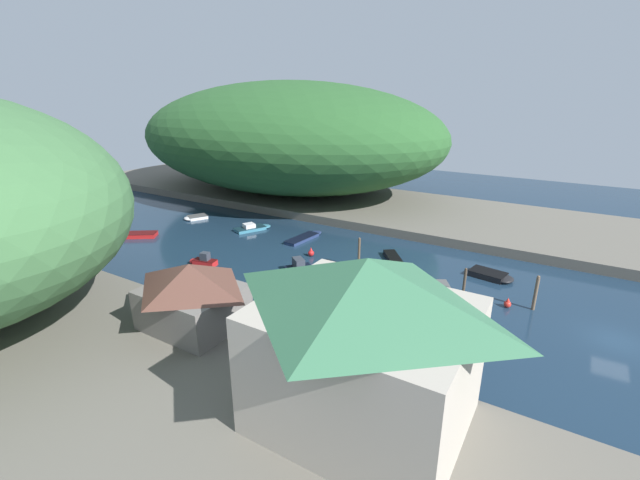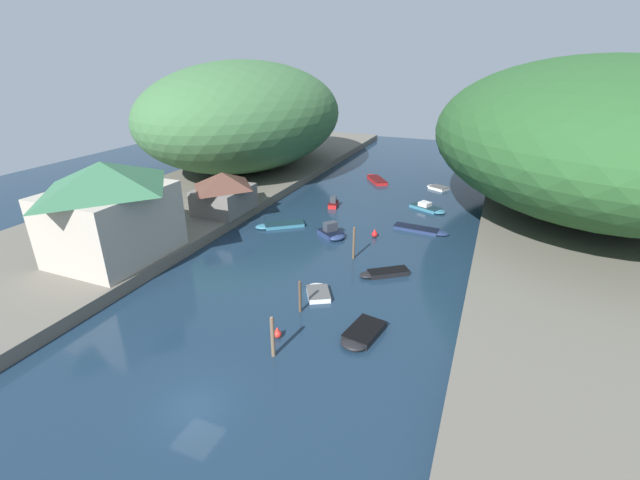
{
  "view_description": "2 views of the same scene",
  "coord_description": "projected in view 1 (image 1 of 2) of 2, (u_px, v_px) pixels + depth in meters",
  "views": [
    {
      "loc": [
        -35.61,
        4.69,
        17.97
      ],
      "look_at": [
        0.17,
        26.48,
        3.24
      ],
      "focal_mm": 24.0,
      "sensor_mm": 36.0,
      "label": 1
    },
    {
      "loc": [
        14.35,
        -15.0,
        19.21
      ],
      "look_at": [
        -0.92,
        21.81,
        2.0
      ],
      "focal_mm": 24.0,
      "sensor_mm": 36.0,
      "label": 2
    }
  ],
  "objects": [
    {
      "name": "boat_moored_right",
      "position": [
        431.0,
        286.0,
        40.98
      ],
      "size": [
        3.15,
        3.65,
        0.5
      ],
      "rotation": [
        0.0,
        0.0,
        0.52
      ],
      "color": "white",
      "rests_on": "water_surface"
    },
    {
      "name": "boat_far_right_bank",
      "position": [
        394.0,
        260.0,
        47.18
      ],
      "size": [
        4.63,
        3.89,
        0.54
      ],
      "rotation": [
        0.0,
        0.0,
        2.2
      ],
      "color": "black",
      "rests_on": "water_surface"
    },
    {
      "name": "boat_red_skiff",
      "position": [
        253.0,
        228.0,
        58.06
      ],
      "size": [
        5.35,
        3.8,
        0.97
      ],
      "rotation": [
        0.0,
        0.0,
        4.27
      ],
      "color": "teal",
      "rests_on": "water_surface"
    },
    {
      "name": "channel_buoy_near",
      "position": [
        311.0,
        253.0,
        48.82
      ],
      "size": [
        0.69,
        0.69,
        1.04
      ],
      "color": "red",
      "rests_on": "water_surface"
    },
    {
      "name": "boat_far_upstream",
      "position": [
        130.0,
        235.0,
        55.22
      ],
      "size": [
        5.17,
        6.36,
        0.54
      ],
      "rotation": [
        0.0,
        0.0,
        0.6
      ],
      "color": "red",
      "rests_on": "water_surface"
    },
    {
      "name": "boat_navy_launch",
      "position": [
        306.0,
        237.0,
        54.67
      ],
      "size": [
        6.58,
        2.14,
        0.4
      ],
      "rotation": [
        0.0,
        0.0,
        4.63
      ],
      "color": "navy",
      "rests_on": "water_surface"
    },
    {
      "name": "water_surface",
      "position": [
        292.0,
        263.0,
        47.07
      ],
      "size": [
        130.0,
        130.0,
        0.0
      ],
      "primitive_type": "plane",
      "color": "#192D42",
      "rests_on": "ground"
    },
    {
      "name": "mooring_post_fourth",
      "position": [
        359.0,
        253.0,
        44.91
      ],
      "size": [
        0.26,
        0.26,
        3.5
      ],
      "color": "brown",
      "rests_on": "water_surface"
    },
    {
      "name": "boat_open_rowboat",
      "position": [
        254.0,
        297.0,
        38.76
      ],
      "size": [
        5.79,
        4.99,
        0.44
      ],
      "rotation": [
        0.0,
        0.0,
        2.22
      ],
      "color": "teal",
      "rests_on": "water_surface"
    },
    {
      "name": "channel_buoy_far",
      "position": [
        507.0,
        304.0,
        37.29
      ],
      "size": [
        0.61,
        0.61,
        0.92
      ],
      "color": "red",
      "rests_on": "water_surface"
    },
    {
      "name": "person_on_quay",
      "position": [
        324.0,
        346.0,
        27.96
      ],
      "size": [
        0.29,
        0.42,
        1.69
      ],
      "rotation": [
        0.0,
        0.0,
        1.36
      ],
      "color": "#282D3D",
      "rests_on": "left_bank"
    },
    {
      "name": "waterfront_building",
      "position": [
        365.0,
        341.0,
        21.59
      ],
      "size": [
        9.41,
        11.14,
        9.33
      ],
      "color": "#B2A899",
      "rests_on": "left_bank"
    },
    {
      "name": "mooring_post_second",
      "position": [
        464.0,
        282.0,
        38.87
      ],
      "size": [
        0.26,
        0.26,
        2.85
      ],
      "color": "#4C3D2D",
      "rests_on": "water_surface"
    },
    {
      "name": "mooring_post_nearest",
      "position": [
        536.0,
        293.0,
        36.49
      ],
      "size": [
        0.29,
        0.29,
        3.21
      ],
      "color": "brown",
      "rests_on": "water_surface"
    },
    {
      "name": "boat_white_cruiser",
      "position": [
        195.0,
        218.0,
        62.95
      ],
      "size": [
        3.82,
        3.26,
        0.45
      ],
      "rotation": [
        0.0,
        0.0,
        1.1
      ],
      "color": "white",
      "rests_on": "water_surface"
    },
    {
      "name": "left_bank",
      "position": [
        67.0,
        382.0,
        26.93
      ],
      "size": [
        22.0,
        120.0,
        1.17
      ],
      "color": "#666056",
      "rests_on": "ground"
    },
    {
      "name": "boat_small_dinghy",
      "position": [
        493.0,
        276.0,
        43.06
      ],
      "size": [
        2.79,
        4.54,
        0.59
      ],
      "rotation": [
        0.0,
        0.0,
        2.96
      ],
      "color": "black",
      "rests_on": "water_surface"
    },
    {
      "name": "boat_yellow_tender",
      "position": [
        202.0,
        261.0,
        46.34
      ],
      "size": [
        1.78,
        3.34,
        1.48
      ],
      "rotation": [
        0.0,
        0.0,
        0.22
      ],
      "color": "red",
      "rests_on": "water_surface"
    },
    {
      "name": "boathouse_shed",
      "position": [
        192.0,
        294.0,
        31.51
      ],
      "size": [
        6.1,
        7.31,
        4.98
      ],
      "color": "slate",
      "rests_on": "left_bank"
    },
    {
      "name": "hillside_right",
      "position": [
        288.0,
        137.0,
        73.61
      ],
      "size": [
        39.53,
        55.34,
        18.41
      ],
      "color": "#285628",
      "rests_on": "right_bank"
    },
    {
      "name": "boat_mid_channel",
      "position": [
        302.0,
        269.0,
        44.24
      ],
      "size": [
        3.95,
        3.67,
        1.68
      ],
      "rotation": [
        0.0,
        0.0,
        4.08
      ],
      "color": "navy",
      "rests_on": "water_surface"
    },
    {
      "name": "right_bank",
      "position": [
        382.0,
        208.0,
        66.82
      ],
      "size": [
        22.0,
        120.0,
        1.17
      ],
      "color": "#666056",
      "rests_on": "ground"
    }
  ]
}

